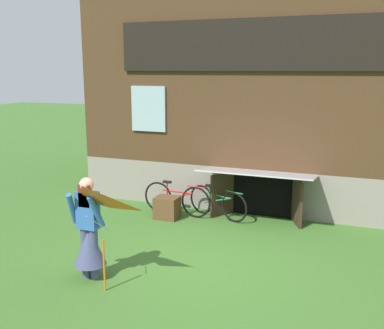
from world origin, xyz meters
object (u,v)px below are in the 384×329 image
person (89,237)px  kite (83,213)px  bicycle_green (217,202)px  bicycle_red (176,199)px  wooden_crate (167,208)px

person → kite: bearing=-58.7°
bicycle_green → bicycle_red: bearing=-152.4°
person → bicycle_red: (0.04, 3.52, -0.33)m
person → bicycle_red: person is taller
bicycle_red → wooden_crate: size_ratio=3.28×
bicycle_green → wooden_crate: 1.15m
person → wooden_crate: (-0.06, 3.21, -0.46)m
person → wooden_crate: 3.24m
kite → bicycle_green: bearing=80.6°
wooden_crate → person: bearing=-88.9°
wooden_crate → bicycle_green: bearing=22.9°
bicycle_green → wooden_crate: bicycle_green is taller
bicycle_green → kite: bearing=-79.5°
kite → wooden_crate: bearing=95.5°
kite → person: bearing=118.5°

